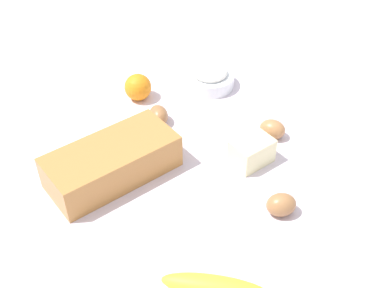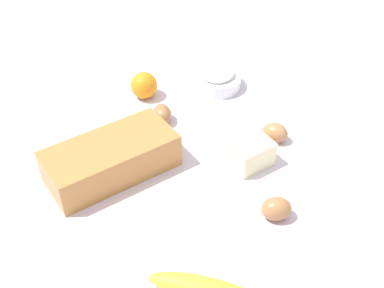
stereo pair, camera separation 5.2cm
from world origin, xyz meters
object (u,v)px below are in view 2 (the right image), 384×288
at_px(loaf_pan, 111,158).
at_px(egg_loose, 275,132).
at_px(banana, 203,288).
at_px(butter_block, 251,154).
at_px(egg_beside_bowl, 162,114).
at_px(flour_bowl, 217,78).
at_px(egg_near_butter, 276,209).
at_px(orange_fruit, 144,85).

relative_size(loaf_pan, egg_loose, 4.65).
xyz_separation_m(banana, butter_block, (0.29, 0.20, 0.01)).
bearing_deg(egg_beside_bowl, banana, -116.50).
relative_size(flour_bowl, banana, 0.70).
relative_size(loaf_pan, flour_bowl, 2.15).
bearing_deg(banana, egg_near_butter, 12.86).
distance_m(loaf_pan, banana, 0.36).
distance_m(orange_fruit, egg_near_butter, 0.51).
bearing_deg(orange_fruit, butter_block, -83.04).
bearing_deg(loaf_pan, egg_beside_bowl, 26.91).
bearing_deg(banana, butter_block, 34.00).
bearing_deg(egg_near_butter, loaf_pan, 121.98).
bearing_deg(egg_loose, orange_fruit, 113.37).
height_order(orange_fruit, egg_near_butter, orange_fruit).
xyz_separation_m(banana, orange_fruit, (0.25, 0.56, 0.02)).
height_order(orange_fruit, egg_beside_bowl, orange_fruit).
bearing_deg(orange_fruit, banana, -113.59).
bearing_deg(egg_near_butter, butter_block, 65.54).
xyz_separation_m(loaf_pan, flour_bowl, (0.40, 0.13, -0.01)).
relative_size(butter_block, egg_loose, 1.46).
bearing_deg(egg_beside_bowl, butter_block, -74.53).
height_order(orange_fruit, egg_loose, orange_fruit).
height_order(banana, egg_beside_bowl, egg_beside_bowl).
bearing_deg(orange_fruit, egg_beside_bowl, -101.50).
height_order(egg_near_butter, egg_beside_bowl, egg_near_butter).
relative_size(egg_near_butter, egg_loose, 0.99).
height_order(flour_bowl, banana, flour_bowl).
bearing_deg(butter_block, egg_near_butter, -114.46).
bearing_deg(loaf_pan, egg_loose, -17.77).
bearing_deg(flour_bowl, egg_beside_bowl, -168.94).
distance_m(egg_beside_bowl, egg_loose, 0.28).
xyz_separation_m(flour_bowl, butter_block, (-0.14, -0.29, 0.00)).
distance_m(flour_bowl, egg_beside_bowl, 0.21).
bearing_deg(loaf_pan, orange_fruit, 46.34).
relative_size(flour_bowl, egg_near_butter, 2.18).
xyz_separation_m(egg_near_butter, egg_loose, (0.17, 0.17, -0.00)).
height_order(loaf_pan, egg_near_butter, loaf_pan).
bearing_deg(egg_loose, egg_near_butter, -133.94).
xyz_separation_m(orange_fruit, egg_near_butter, (-0.02, -0.51, -0.01)).
bearing_deg(butter_block, loaf_pan, 147.63).
height_order(banana, egg_loose, egg_loose).
bearing_deg(egg_beside_bowl, orange_fruit, 78.50).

